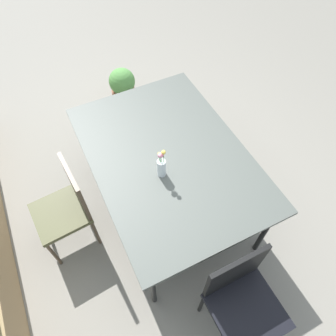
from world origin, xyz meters
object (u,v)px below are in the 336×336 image
object	(u,v)px
chair_far_side	(67,205)
chair_end_left	(242,298)
dining_table	(168,158)
potted_plant	(123,87)
flower_vase	(161,165)

from	to	relation	value
chair_far_side	chair_end_left	world-z (taller)	chair_far_side
dining_table	potted_plant	size ratio (longest dim) A/B	3.40
dining_table	potted_plant	world-z (taller)	dining_table
flower_vase	dining_table	bearing A→B (deg)	-40.79
potted_plant	chair_end_left	bearing A→B (deg)	176.84
chair_end_left	potted_plant	world-z (taller)	chair_end_left
chair_end_left	potted_plant	size ratio (longest dim) A/B	1.78
chair_end_left	potted_plant	distance (m)	2.67
chair_far_side	chair_end_left	bearing A→B (deg)	-149.17
dining_table	potted_plant	bearing A→B (deg)	-5.48
dining_table	chair_end_left	size ratio (longest dim) A/B	1.91
flower_vase	chair_end_left	bearing A→B (deg)	-172.81
dining_table	potted_plant	distance (m)	1.60
chair_far_side	chair_end_left	distance (m)	1.49
chair_far_side	chair_end_left	size ratio (longest dim) A/B	1.01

